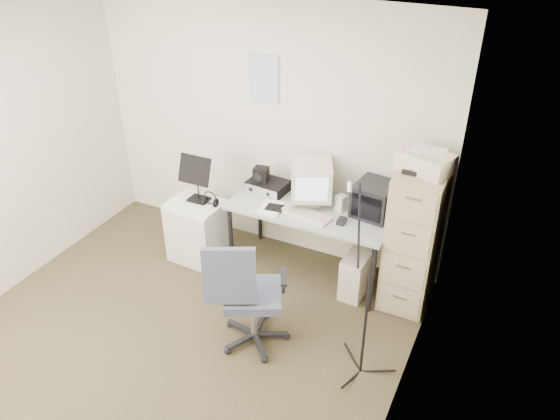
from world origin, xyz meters
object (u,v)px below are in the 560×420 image
at_px(filing_cabinet, 414,238).
at_px(office_chair, 253,293).
at_px(desk, 310,240).
at_px(side_cart, 198,231).

bearing_deg(filing_cabinet, office_chair, -132.29).
height_order(filing_cabinet, desk, filing_cabinet).
relative_size(office_chair, side_cart, 1.55).
height_order(desk, office_chair, office_chair).
relative_size(desk, side_cart, 2.34).
distance_m(desk, side_cart, 1.13).
bearing_deg(filing_cabinet, desk, -178.19).
height_order(filing_cabinet, office_chair, filing_cabinet).
distance_m(filing_cabinet, desk, 0.99).
bearing_deg(filing_cabinet, side_cart, -171.54).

